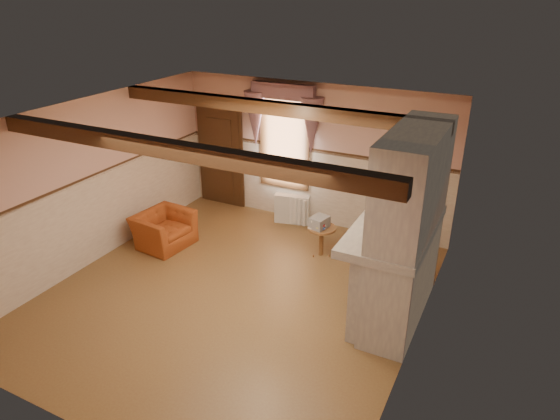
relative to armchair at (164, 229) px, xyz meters
The scene contains 26 objects.
floor 2.18m from the armchair, 21.46° to the right, with size 5.50×6.00×0.01m, color brown.
ceiling 3.29m from the armchair, 21.46° to the right, with size 5.50×6.00×0.01m, color silver.
wall_back 3.18m from the armchair, 47.85° to the left, with size 5.50×0.02×2.80m, color #D4A193.
wall_front 4.42m from the armchair, 62.13° to the right, with size 5.50×0.02×2.80m, color #D4A193.
wall_left 1.53m from the armchair, 133.49° to the right, with size 0.02×6.00×2.80m, color #D4A193.
wall_right 4.94m from the armchair, ahead, with size 0.02×6.00×2.80m, color #D4A193.
wainscot 2.20m from the armchair, 21.46° to the right, with size 5.50×6.00×1.50m, color beige, non-canonical shape.
chair_rail 2.46m from the armchair, 21.46° to the right, with size 5.50×6.00×0.08m, color black, non-canonical shape.
firebox 4.01m from the armchair, ahead, with size 0.20×0.95×0.90m, color black.
armchair is the anchor object (origin of this frame).
side_table 2.90m from the armchair, 19.33° to the left, with size 0.51×0.51×0.55m, color brown.
book_stack 2.87m from the armchair, 19.00° to the left, with size 0.26×0.32×0.20m, color #B7AD8C.
radiator 2.57m from the armchair, 48.21° to the left, with size 0.70×0.18×0.60m, color silver.
bowl 4.41m from the armchair, ahead, with size 0.38×0.38×0.09m, color brown.
mantel_clock 4.44m from the armchair, ahead, with size 0.14×0.24×0.20m, color black.
oil_lamp 4.44m from the armchair, ahead, with size 0.11×0.11×0.28m, color gold.
candle_red 4.46m from the armchair, ahead, with size 0.06×0.06×0.16m, color #B51628.
jar_yellow 4.42m from the armchair, ahead, with size 0.06×0.06×0.12m, color yellow.
fireplace 4.56m from the armchair, ahead, with size 0.85×2.00×2.80m, color gray.
mantel 4.38m from the armchair, ahead, with size 1.05×2.05×0.12m, color gray.
overmantel_mirror 4.39m from the armchair, ahead, with size 0.06×1.44×1.04m, color silver.
door 2.28m from the armchair, 92.58° to the left, with size 1.10×0.10×2.10m, color black.
window 2.92m from the armchair, 57.27° to the left, with size 1.06×0.08×2.02m, color white.
window_drapes 3.18m from the armchair, 56.16° to the left, with size 1.30×0.14×1.40m, color gray.
ceiling_beam_front 3.69m from the armchair, 44.77° to the right, with size 5.50×0.18×0.20m, color black.
ceiling_beam_back 3.14m from the armchair, 11.64° to the left, with size 5.50×0.18×0.20m, color black.
Camera 1 is at (3.59, -5.58, 4.46)m, focal length 32.00 mm.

